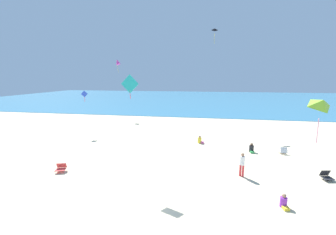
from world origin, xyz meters
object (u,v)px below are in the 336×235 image
object	(u,v)px
beach_chair_near_camera	(283,151)
kite_black	(215,29)
kite_blue	(84,94)
kite_teal	(130,84)
person_0	(284,202)
beach_chair_mid_beach	(61,168)
kite_lime	(323,104)
person_1	(200,140)
kite_magenta	(118,62)
beach_chair_far_left	(326,176)
person_3	(252,149)
person_4	(242,163)

from	to	relation	value
beach_chair_near_camera	kite_black	world-z (taller)	kite_black
kite_blue	kite_teal	xyz separation A→B (m)	(8.28, -8.82, 1.38)
person_0	kite_black	world-z (taller)	kite_black
kite_black	kite_blue	xyz separation A→B (m)	(-13.49, -6.14, -7.27)
beach_chair_mid_beach	kite_lime	xyz separation A→B (m)	(12.98, -3.77, 4.87)
beach_chair_mid_beach	kite_black	size ratio (longest dim) A/B	0.41
person_1	kite_magenta	size ratio (longest dim) A/B	0.36
beach_chair_near_camera	person_0	bearing A→B (deg)	155.23
beach_chair_far_left	kite_blue	world-z (taller)	kite_blue
beach_chair_mid_beach	person_0	bearing A→B (deg)	64.26
beach_chair_mid_beach	person_3	world-z (taller)	person_3
person_1	kite_magenta	distance (m)	19.49
person_4	kite_blue	bearing A→B (deg)	90.28
kite_lime	kite_blue	bearing A→B (deg)	141.49
kite_lime	beach_chair_near_camera	bearing A→B (deg)	77.11
beach_chair_far_left	person_3	size ratio (longest dim) A/B	0.93
kite_black	kite_blue	size ratio (longest dim) A/B	1.51
beach_chair_near_camera	kite_teal	size ratio (longest dim) A/B	0.49
beach_chair_near_camera	beach_chair_far_left	bearing A→B (deg)	-174.00
kite_magenta	kite_teal	world-z (taller)	kite_magenta
kite_teal	beach_chair_far_left	bearing A→B (deg)	5.21
beach_chair_far_left	person_3	bearing A→B (deg)	-152.66
beach_chair_near_camera	kite_lime	bearing A→B (deg)	159.41
beach_chair_far_left	beach_chair_near_camera	distance (m)	4.47
person_0	kite_lime	world-z (taller)	kite_lime
beach_chair_near_camera	kite_magenta	world-z (taller)	kite_magenta
person_4	kite_lime	distance (m)	6.85
person_1	beach_chair_far_left	bearing A→B (deg)	-38.95
kite_magenta	kite_teal	xyz separation A→B (m)	(8.82, -19.44, -2.66)
kite_blue	kite_teal	distance (m)	12.17
person_4	kite_lime	bearing A→B (deg)	-133.96
kite_black	kite_lime	size ratio (longest dim) A/B	1.10
kite_teal	kite_black	bearing A→B (deg)	70.78
kite_teal	kite_lime	bearing A→B (deg)	-27.90
kite_blue	beach_chair_far_left	bearing A→B (deg)	-21.22
person_0	kite_blue	bearing A→B (deg)	-135.16
beach_chair_near_camera	kite_lime	size ratio (longest dim) A/B	0.43
person_4	kite_blue	xyz separation A→B (m)	(-15.06, 8.15, 3.37)
beach_chair_far_left	kite_teal	size ratio (longest dim) A/B	0.49
beach_chair_far_left	kite_blue	size ratio (longest dim) A/B	0.59
beach_chair_far_left	person_3	world-z (taller)	person_3
beach_chair_far_left	person_0	bearing A→B (deg)	-55.90
person_0	kite_black	distance (m)	20.91
beach_chair_far_left	person_1	xyz separation A→B (m)	(-7.64, 6.12, 0.02)
person_0	kite_blue	xyz separation A→B (m)	(-16.52, 11.22, 3.98)
kite_black	person_4	bearing A→B (deg)	-83.73
beach_chair_far_left	kite_lime	bearing A→B (deg)	-42.00
beach_chair_far_left	kite_black	distance (m)	19.02
kite_blue	kite_lime	distance (m)	21.31
beach_chair_mid_beach	beach_chair_far_left	bearing A→B (deg)	78.01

